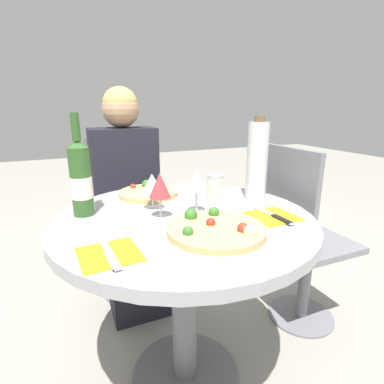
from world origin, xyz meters
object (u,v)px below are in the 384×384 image
chair_behind_diner (125,219)px  tall_carafe (257,161)px  wine_bottle (81,179)px  dining_table (184,253)px  chair_empty_side (299,242)px  seated_diner (129,211)px  pizza_large (216,229)px

chair_behind_diner → tall_carafe: bearing=121.5°
tall_carafe → wine_bottle: bearing=173.4°
dining_table → chair_empty_side: chair_empty_side is taller
tall_carafe → chair_empty_side: bearing=5.3°
wine_bottle → chair_behind_diner: bearing=67.8°
dining_table → seated_diner: bearing=96.7°
seated_diner → tall_carafe: seated_diner is taller
chair_behind_diner → wine_bottle: wine_bottle is taller
chair_empty_side → tall_carafe: (-0.29, -0.03, 0.43)m
dining_table → tall_carafe: tall_carafe is taller
dining_table → chair_empty_side: (0.64, 0.10, -0.12)m
chair_behind_diner → seated_diner: 0.17m
pizza_large → dining_table: bearing=100.9°
chair_empty_side → tall_carafe: 0.52m
pizza_large → wine_bottle: wine_bottle is taller
pizza_large → chair_behind_diner: bearing=96.5°
dining_table → seated_diner: seated_diner is taller
chair_empty_side → dining_table: bearing=-81.2°
chair_empty_side → wine_bottle: 1.04m
seated_diner → pizza_large: seated_diner is taller
dining_table → wine_bottle: size_ratio=2.59×
seated_diner → chair_empty_side: bearing=144.0°
seated_diner → tall_carafe: (0.42, -0.54, 0.33)m
dining_table → seated_diner: size_ratio=0.77×
chair_behind_diner → pizza_large: chair_behind_diner is taller
dining_table → wine_bottle: bearing=155.1°
pizza_large → wine_bottle: size_ratio=0.86×
tall_carafe → dining_table: bearing=-168.4°
pizza_large → wine_bottle: bearing=137.5°
chair_empty_side → wine_bottle: wine_bottle is taller
wine_bottle → tall_carafe: bearing=-6.6°
pizza_large → seated_diner: bearing=97.7°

